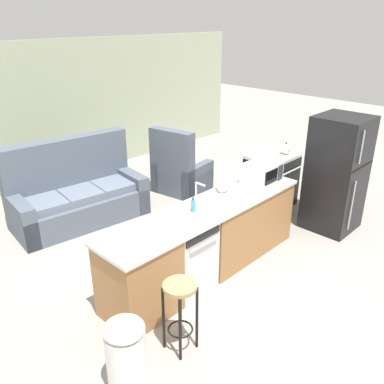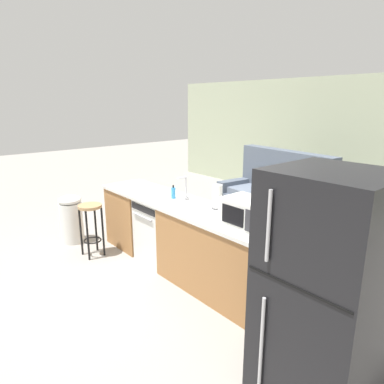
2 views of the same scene
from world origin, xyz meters
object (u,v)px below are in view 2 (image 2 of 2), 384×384
refrigerator (323,297)px  couch (275,200)px  dishwasher (162,230)px  paper_towel_roll (217,197)px  bar_stool (91,219)px  stove_range (382,293)px  soap_bottle (173,193)px  microwave (248,213)px  armchair (374,238)px  trash_bin (71,218)px

refrigerator → couch: refrigerator is taller
dishwasher → paper_towel_roll: size_ratio=2.98×
bar_stool → couch: 3.23m
stove_range → couch: bearing=143.2°
paper_towel_roll → soap_bottle: paper_towel_roll is taller
stove_range → paper_towel_roll: bearing=-167.9°
microwave → armchair: 2.22m
stove_range → couch: couch is taller
soap_bottle → stove_range: bearing=11.8°
paper_towel_roll → microwave: bearing=-16.1°
microwave → couch: 2.90m
paper_towel_roll → stove_range: bearing=12.1°
dishwasher → refrigerator: bearing=-11.9°
refrigerator → trash_bin: bearing=-177.7°
microwave → bar_stool: bearing=-163.0°
stove_range → bar_stool: 3.56m
refrigerator → soap_bottle: size_ratio=9.70×
microwave → couch: size_ratio=0.24×
stove_range → paper_towel_roll: paper_towel_roll is taller
dishwasher → couch: size_ratio=0.40×
bar_stool → armchair: size_ratio=0.62×
refrigerator → bar_stool: bearing=-177.8°
dishwasher → armchair: bearing=46.9°
refrigerator → armchair: 2.74m
refrigerator → microwave: 1.26m
dishwasher → trash_bin: 1.56m
microwave → bar_stool: microwave is taller
armchair → trash_bin: bearing=-140.2°
bar_stool → trash_bin: bearing=-177.5°
refrigerator → soap_bottle: (-2.40, 0.60, 0.12)m
refrigerator → dishwasher: bearing=168.1°
refrigerator → trash_bin: size_ratio=2.31×
stove_range → soap_bottle: (-2.40, -0.50, 0.52)m
paper_towel_roll → trash_bin: paper_towel_roll is taller
stove_range → microwave: microwave is taller
paper_towel_roll → dishwasher: bearing=-168.4°
stove_range → refrigerator: refrigerator is taller
bar_stool → couch: bearing=75.7°
stove_range → couch: 3.17m
couch → armchair: (1.87, -0.39, -0.04)m
stove_range → soap_bottle: bearing=-168.2°
soap_bottle → armchair: 2.73m
microwave → soap_bottle: size_ratio=2.84×
refrigerator → bar_stool: (-3.34, -0.13, -0.32)m
stove_range → soap_bottle: soap_bottle is taller
microwave → paper_towel_roll: paper_towel_roll is taller
stove_range → refrigerator: 1.17m
microwave → refrigerator: bearing=-26.2°
soap_bottle → couch: bearing=93.2°
bar_stool → armchair: 3.83m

